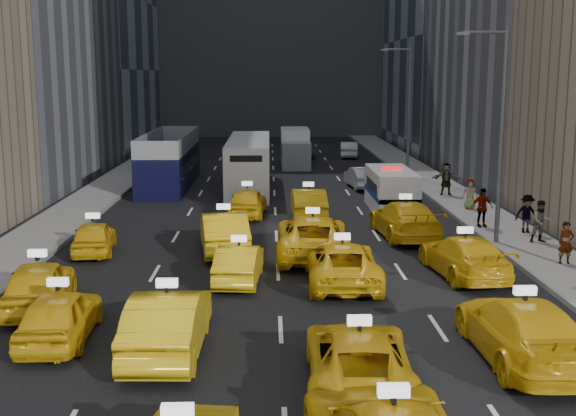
{
  "coord_description": "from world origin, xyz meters",
  "views": [
    {
      "loc": [
        -0.3,
        -17.53,
        7.14
      ],
      "look_at": [
        0.42,
        10.13,
        2.0
      ],
      "focal_mm": 45.0,
      "sensor_mm": 36.0,
      "label": 1
    }
  ],
  "objects_px": {
    "nypd_van": "(391,191)",
    "double_decker": "(170,160)",
    "pedestrian_0": "(566,243)",
    "city_bus": "(249,164)",
    "box_truck": "(295,148)"
  },
  "relations": [
    {
      "from": "nypd_van",
      "to": "city_bus",
      "type": "height_order",
      "value": "city_bus"
    },
    {
      "from": "double_decker",
      "to": "city_bus",
      "type": "bearing_deg",
      "value": -18.35
    },
    {
      "from": "nypd_van",
      "to": "double_decker",
      "type": "relative_size",
      "value": 0.47
    },
    {
      "from": "pedestrian_0",
      "to": "nypd_van",
      "type": "bearing_deg",
      "value": 112.64
    },
    {
      "from": "nypd_van",
      "to": "pedestrian_0",
      "type": "xyz_separation_m",
      "value": [
        4.62,
        -11.55,
        -0.12
      ]
    },
    {
      "from": "city_bus",
      "to": "double_decker",
      "type": "bearing_deg",
      "value": 168.44
    },
    {
      "from": "nypd_van",
      "to": "double_decker",
      "type": "height_order",
      "value": "double_decker"
    },
    {
      "from": "box_truck",
      "to": "pedestrian_0",
      "type": "xyz_separation_m",
      "value": [
        9.03,
        -30.62,
        -0.48
      ]
    },
    {
      "from": "double_decker",
      "to": "box_truck",
      "type": "xyz_separation_m",
      "value": [
        8.45,
        10.22,
        -0.27
      ]
    },
    {
      "from": "pedestrian_0",
      "to": "box_truck",
      "type": "bearing_deg",
      "value": 107.27
    },
    {
      "from": "double_decker",
      "to": "nypd_van",
      "type": "bearing_deg",
      "value": -42.23
    },
    {
      "from": "nypd_van",
      "to": "city_bus",
      "type": "distance_m",
      "value": 11.04
    },
    {
      "from": "city_bus",
      "to": "box_truck",
      "type": "height_order",
      "value": "city_bus"
    },
    {
      "from": "double_decker",
      "to": "pedestrian_0",
      "type": "bearing_deg",
      "value": -57.11
    },
    {
      "from": "nypd_van",
      "to": "box_truck",
      "type": "distance_m",
      "value": 19.57
    }
  ]
}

